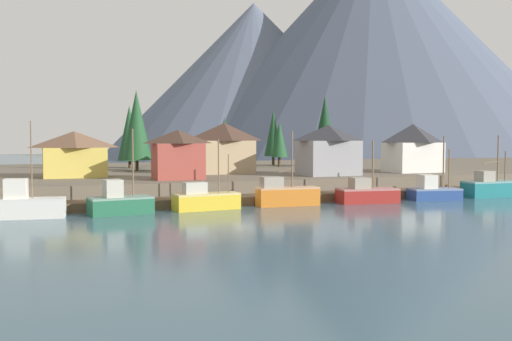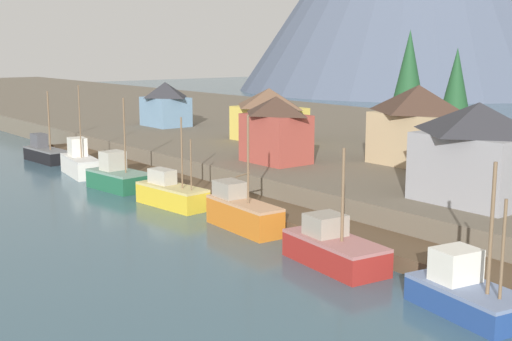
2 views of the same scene
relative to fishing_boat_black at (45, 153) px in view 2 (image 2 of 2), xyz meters
name	(u,v)px [view 2 (image 2 of 2)]	position (x,y,z in m)	size (l,w,h in m)	color
ground_plane	(391,189)	(33.82, 21.55, -1.53)	(400.00, 400.00, 1.00)	#3D5B6B
dock	(244,205)	(33.82, 3.53, -0.53)	(80.00, 4.00, 1.60)	brown
shoreline_bank	(465,159)	(33.82, 33.55, 0.22)	(400.00, 56.00, 2.50)	#665B4C
fishing_boat_black	(45,153)	(0.00, 0.00, 0.00)	(7.25, 2.82, 8.24)	black
fishing_boat_white	(80,163)	(10.55, -0.30, 0.25)	(7.38, 3.47, 9.39)	silver
fishing_boat_green	(117,177)	(19.48, -0.53, 0.14)	(6.55, 3.80, 8.66)	#1E5B3D
fishing_boat_yellow	(171,194)	(28.61, -0.17, 0.05)	(7.31, 3.15, 7.62)	gold
fishing_boat_orange	(242,212)	(38.19, 0.13, 0.26)	(7.22, 2.64, 8.49)	#CC6B1E
fishing_boat_red	(334,248)	(48.36, -0.53, 0.06)	(7.41, 3.85, 7.39)	maroon
fishing_boat_blue	(466,292)	(57.87, -0.59, 0.04)	(6.62, 3.99, 7.92)	navy
house_grey	(477,152)	(49.75, 11.79, 5.03)	(7.91, 6.07, 6.98)	gray
house_yellow	(269,114)	(16.54, 20.24, 4.57)	(8.33, 5.78, 6.07)	gold
house_tan	(417,124)	(37.46, 20.64, 5.22)	(8.37, 5.25, 7.33)	tan
house_blue	(165,104)	(-3.80, 18.57, 4.53)	(6.60, 4.89, 5.98)	#6689A8
house_red	(276,129)	(28.41, 11.41, 4.63)	(6.32, 4.42, 6.20)	#9E4238
conifer_mid_right	(456,87)	(26.92, 40.80, 7.40)	(4.15, 4.15, 10.64)	#4C3823
conifer_back_right	(409,79)	(26.72, 32.22, 8.61)	(4.69, 4.69, 12.61)	#4C3823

